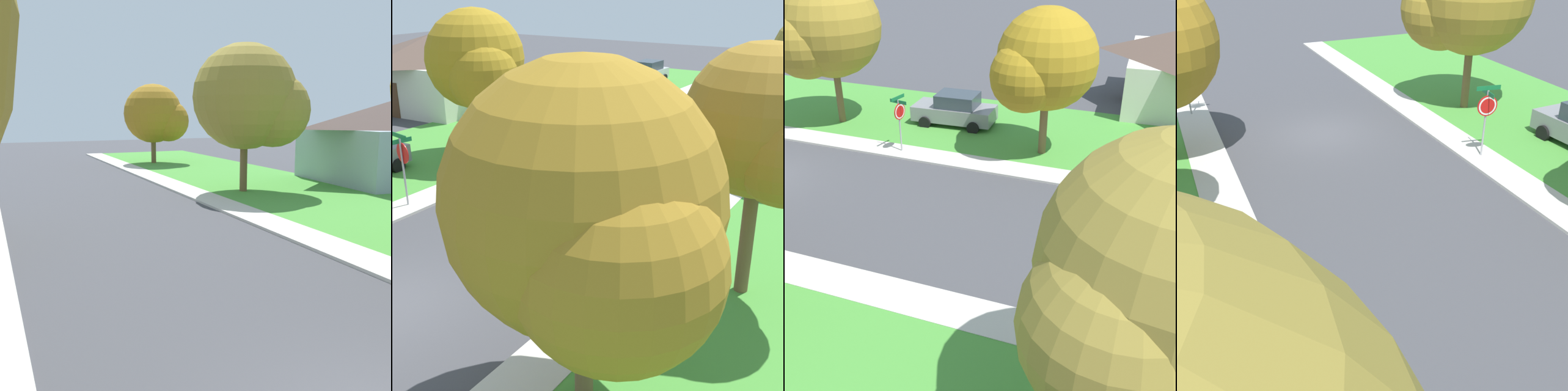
{
  "view_description": "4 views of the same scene",
  "coord_description": "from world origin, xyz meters",
  "views": [
    {
      "loc": [
        -4.44,
        -3.66,
        3.98
      ],
      "look_at": [
        1.42,
        9.62,
        1.4
      ],
      "focal_mm": 44.14,
      "sensor_mm": 36.0,
      "label": 1
    },
    {
      "loc": [
        10.57,
        -7.18,
        7.73
      ],
      "look_at": [
        2.11,
        6.14,
        1.4
      ],
      "focal_mm": 49.39,
      "sensor_mm": 36.0,
      "label": 2
    },
    {
      "loc": [
        15.04,
        16.0,
        10.05
      ],
      "look_at": [
        0.34,
        10.48,
        1.4
      ],
      "focal_mm": 47.42,
      "sensor_mm": 36.0,
      "label": 3
    },
    {
      "loc": [
        5.86,
        18.52,
        8.01
      ],
      "look_at": [
        1.18,
        7.88,
        1.4
      ],
      "focal_mm": 45.61,
      "sensor_mm": 36.0,
      "label": 4
    }
  ],
  "objects": [
    {
      "name": "sidewalk_east",
      "position": [
        4.7,
        12.0,
        0.05
      ],
      "size": [
        1.4,
        56.0,
        0.1
      ],
      "primitive_type": "cube",
      "color": "beige",
      "rests_on": "ground"
    },
    {
      "name": "ground_plane",
      "position": [
        0.0,
        0.0,
        0.0
      ],
      "size": [
        120.0,
        120.0,
        0.0
      ],
      "primitive_type": "plane",
      "color": "#424247"
    },
    {
      "name": "stop_sign_far_corner",
      "position": [
        -4.72,
        4.63,
        1.89
      ],
      "size": [
        0.91,
        0.91,
        2.77
      ],
      "color": "#9E9EA3",
      "rests_on": "ground"
    },
    {
      "name": "stop_sign_near_corner",
      "position": [
        4.76,
        -4.45,
        1.88
      ],
      "size": [
        0.91,
        0.91,
        2.77
      ],
      "color": "#9E9EA3",
      "rests_on": "ground"
    }
  ]
}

